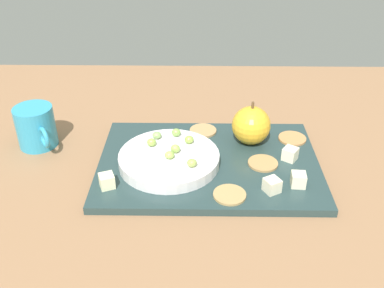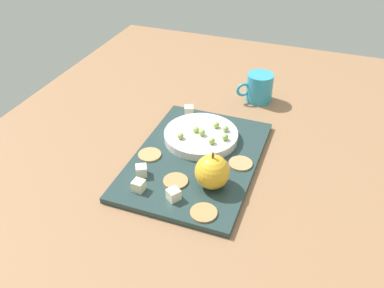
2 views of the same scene
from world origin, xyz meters
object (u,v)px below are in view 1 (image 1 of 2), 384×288
cheese_cube_2 (290,154)px  cracker_1 (292,138)px  grape_3 (169,155)px  grape_6 (192,163)px  grape_4 (176,132)px  cup (36,127)px  cracker_3 (203,131)px  platter (209,163)px  grape_0 (157,135)px  cracker_2 (263,163)px  cracker_0 (230,195)px  grape_2 (188,140)px  cheese_cube_0 (272,185)px  grape_1 (152,142)px  cheese_cube_3 (107,181)px  cheese_cube_1 (298,180)px  apple_whole (251,125)px  grape_5 (175,149)px  serving_dish (169,159)px

cheese_cube_2 → cracker_1: cheese_cube_2 is taller
grape_3 → grape_6: 4.50cm
grape_4 → grape_3: bearing=83.8°
grape_4 → grape_6: bearing=107.3°
cup → grape_4: bearing=175.9°
cheese_cube_2 → cracker_3: size_ratio=0.44×
platter → grape_0: 10.68cm
cracker_2 → grape_4: grape_4 is taller
cracker_0 → grape_2: grape_2 is taller
grape_2 → grape_3: 5.80cm
cheese_cube_0 → grape_0: size_ratio=1.40×
grape_1 → grape_6: 9.57cm
cheese_cube_3 → cheese_cube_1: bearing=-178.5°
apple_whole → cracker_2: size_ratio=1.37×
apple_whole → cracker_0: apple_whole is taller
grape_1 → grape_6: (-7.21, 6.29, -0.02)cm
cheese_cube_3 → cup: size_ratio=0.24×
cracker_2 → cracker_3: same height
platter → grape_4: grape_4 is taller
cracker_0 → grape_4: size_ratio=3.19×
cheese_cube_0 → cracker_3: (10.74, -18.67, -0.94)cm
cheese_cube_3 → cracker_1: cheese_cube_3 is taller
grape_2 → cracker_3: bearing=-110.0°
cheese_cube_2 → cheese_cube_3: 31.83cm
cracker_2 → grape_5: (15.19, -0.46, 2.54)cm
cheese_cube_1 → cracker_1: size_ratio=0.44×
cheese_cube_0 → grape_3: grape_3 is taller
cracker_0 → grape_2: size_ratio=3.19×
cheese_cube_0 → cheese_cube_3: 26.29cm
cheese_cube_1 → cracker_0: cheese_cube_1 is taller
cracker_3 → cracker_2: bearing=132.9°
serving_dish → cheese_cube_2: bearing=-175.4°
cheese_cube_1 → grape_0: 26.12cm
cracker_2 → grape_6: size_ratio=3.19×
grape_6 → cup: 31.56cm
apple_whole → grape_3: (14.53, 8.74, -0.93)cm
cup → cracker_1: bearing=-179.4°
cracker_0 → grape_3: grape_3 is taller
grape_2 → grape_3: grape_2 is taller
serving_dish → grape_2: bearing=-130.9°
grape_3 → cracker_1: bearing=-156.7°
cracker_2 → apple_whole: bearing=-78.2°
cheese_cube_3 → grape_6: bearing=-167.4°
cheese_cube_1 → cracker_3: (15.18, -17.10, -0.94)cm
cracker_1 → cracker_2: size_ratio=1.00×
cracker_0 → grape_0: (12.45, -13.91, 2.43)cm
cheese_cube_3 → grape_1: size_ratio=1.40×
cheese_cube_2 → cracker_3: 17.96cm
grape_1 → cup: cup is taller
cracker_2 → cheese_cube_1: bearing=129.2°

